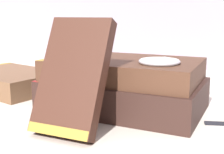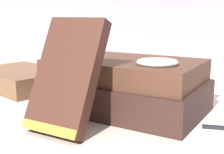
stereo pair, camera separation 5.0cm
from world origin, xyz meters
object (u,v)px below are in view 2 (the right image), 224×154
at_px(book_flat_top, 122,69).
at_px(book_leaning_front, 66,79).
at_px(book_flat_bottom, 121,94).
at_px(book_side_left, 20,78).
at_px(pocket_watch, 157,62).
at_px(reading_glasses, 129,89).

relative_size(book_flat_top, book_leaning_front, 1.59).
xyz_separation_m(book_flat_bottom, book_flat_top, (-0.00, 0.00, 0.04)).
bearing_deg(book_leaning_front, book_flat_top, 81.82).
xyz_separation_m(book_flat_bottom, book_side_left, (-0.26, 0.03, -0.01)).
bearing_deg(book_leaning_front, book_flat_bottom, 81.53).
xyz_separation_m(book_flat_bottom, pocket_watch, (0.07, -0.02, 0.06)).
height_order(book_side_left, reading_glasses, book_side_left).
bearing_deg(book_flat_top, reading_glasses, 112.07).
relative_size(book_flat_top, reading_glasses, 2.13).
height_order(book_flat_bottom, book_side_left, book_flat_bottom).
bearing_deg(book_leaning_front, reading_glasses, 97.62).
relative_size(book_flat_bottom, reading_glasses, 2.26).
distance_m(book_leaning_front, reading_glasses, 0.25).
relative_size(book_flat_bottom, pocket_watch, 3.95).
relative_size(book_flat_top, book_side_left, 1.07).
distance_m(pocket_watch, reading_glasses, 0.20).
distance_m(book_flat_bottom, book_side_left, 0.26).
bearing_deg(book_flat_top, book_side_left, 173.74).
distance_m(book_flat_bottom, book_leaning_front, 0.13).
bearing_deg(reading_glasses, book_flat_bottom, -52.44).
height_order(book_flat_bottom, pocket_watch, pocket_watch).
bearing_deg(book_side_left, book_leaning_front, -18.12).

